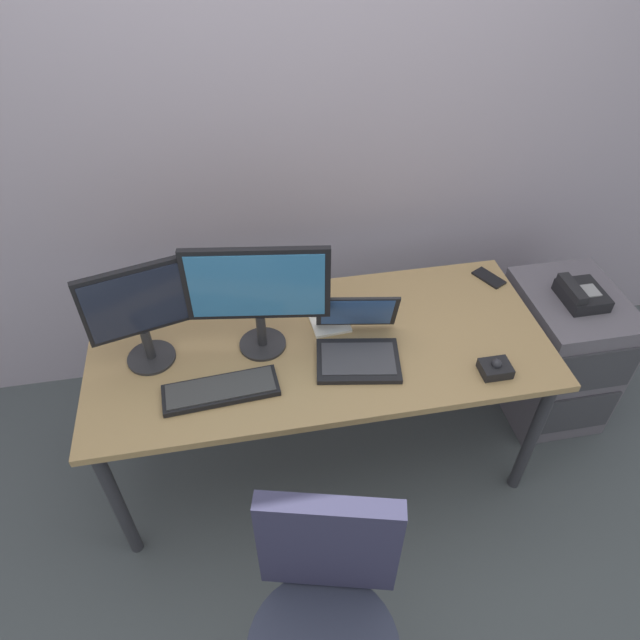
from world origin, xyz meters
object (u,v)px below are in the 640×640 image
Objects in this scene: trackball_mouse at (495,368)px; cell_phone at (489,278)px; desk_phone at (581,294)px; paper_notepad at (328,317)px; laptop at (358,342)px; file_cabinet at (556,353)px; monitor_side at (138,311)px; coffee_mug at (184,300)px; office_chair at (325,636)px; keyboard at (221,390)px; monitor_main at (258,291)px.

trackball_mouse is 0.57m from cell_phone.
desk_phone reaches higher than paper_notepad.
laptop is 2.52× the size of cell_phone.
paper_notepad is (-0.07, 0.21, -0.05)m from laptop.
file_cabinet is 1.91m from monitor_side.
monitor_side is at bearing 172.30° from laptop.
file_cabinet is at bearing 10.13° from laptop.
coffee_mug is (-1.68, 0.18, 0.43)m from file_cabinet.
file_cabinet is 6.91× the size of coffee_mug.
office_chair is 1.21m from monitor_side.
keyboard is (0.25, -0.21, -0.23)m from monitor_side.
cell_phone is (-0.35, 0.17, 0.01)m from desk_phone.
monitor_side is 2.98× the size of cell_phone.
office_chair is at bearing -141.51° from file_cabinet.
trackball_mouse is at bearing -22.12° from laptop.
cell_phone is (-0.36, 0.15, 0.39)m from file_cabinet.
file_cabinet is 0.72× the size of office_chair.
laptop is (0.52, 0.11, 0.04)m from keyboard.
keyboard is 0.55m from paper_notepad.
desk_phone is at bearing 38.22° from office_chair.
monitor_main is 0.43m from laptop.
desk_phone is at bearing -2.13° from paper_notepad.
file_cabinet is at bearing 63.22° from desk_phone.
desk_phone is at bearing 2.82° from monitor_main.
keyboard is at bearing -40.64° from monitor_side.
laptop is (-1.03, -0.18, 0.43)m from file_cabinet.
file_cabinet is at bearing 10.68° from keyboard.
office_chair is 1.83× the size of monitor_main.
paper_notepad is (0.28, 0.11, -0.27)m from monitor_main.
file_cabinet is 0.79m from trackball_mouse.
trackball_mouse is 1.11× the size of coffee_mug.
desk_phone is 0.21× the size of office_chair.
monitor_side is at bearing 139.36° from keyboard.
file_cabinet is 0.38m from desk_phone.
monitor_side is (-1.80, -0.08, 0.62)m from file_cabinet.
trackball_mouse reaches higher than file_cabinet.
desk_phone is at bearing 2.03° from monitor_side.
monitor_main is 5.22× the size of coffee_mug.
keyboard is at bearing -75.88° from coffee_mug.
monitor_main is at bearing -177.18° from desk_phone.
file_cabinet is 0.55m from cell_phone.
coffee_mug is 0.70× the size of cell_phone.
trackball_mouse is at bearing -36.16° from paper_notepad.
office_chair is 1.14m from paper_notepad.
desk_phone is at bearing 10.15° from keyboard.
trackball_mouse is at bearing -4.82° from keyboard.
file_cabinet is at bearing -50.58° from cell_phone.
desk_phone is 0.56× the size of laptop.
paper_notepad is at bearing 78.75° from office_chair.
keyboard is at bearing -169.85° from desk_phone.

